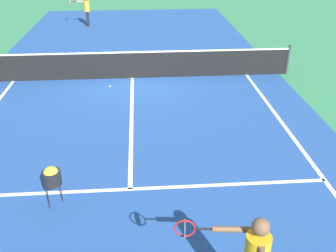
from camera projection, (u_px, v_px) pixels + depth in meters
name	position (u px, v px, depth m)	size (l,w,h in m)	color
ground_plane	(132.00, 78.00, 13.37)	(60.00, 60.00, 0.00)	#337F51
court_surface_inbounds	(132.00, 78.00, 13.37)	(10.62, 24.40, 0.00)	#234C93
line_sideline_right	(316.00, 168.00, 8.41)	(0.10, 11.89, 0.01)	white
line_service_near	(130.00, 189.00, 7.73)	(8.22, 0.10, 0.01)	white
line_center_service	(132.00, 119.00, 10.55)	(0.10, 6.40, 0.01)	white
net	(132.00, 65.00, 13.14)	(11.23, 0.09, 1.07)	#33383D
player_far	(86.00, 8.00, 19.81)	(1.16, 0.53, 1.54)	black
ball_hopper	(52.00, 176.00, 6.99)	(0.34, 0.34, 0.87)	black
tennis_ball_near_net	(110.00, 86.00, 12.58)	(0.07, 0.07, 0.07)	#CCE033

